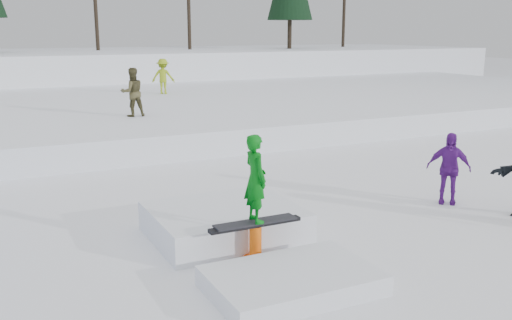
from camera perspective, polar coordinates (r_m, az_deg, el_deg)
name	(u,v)px	position (r m, az deg, el deg)	size (l,w,h in m)	color
ground	(281,247)	(10.08, 2.51, -8.68)	(120.00, 120.00, 0.00)	white
snow_berm	(53,71)	(38.56, -19.67, 8.41)	(60.00, 14.00, 2.40)	white
snow_midrise	(98,111)	(24.85, -15.56, 4.77)	(50.00, 18.00, 0.80)	white
walker_olive	(132,92)	(20.03, -12.25, 6.65)	(0.81, 0.63, 1.66)	#484325
walker_ygreen	(163,76)	(27.02, -9.27, 8.26)	(1.04, 0.60, 1.61)	#91AD19
spectator_purple	(449,168)	(13.01, 18.70, -0.78)	(0.92, 0.38, 1.57)	#621B8D
jib_rail_feature	(241,233)	(9.87, -1.55, -7.26)	(2.60, 4.40, 2.11)	white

